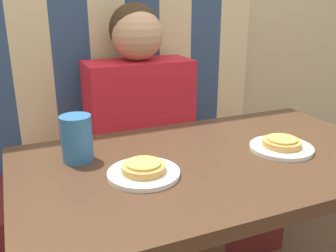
# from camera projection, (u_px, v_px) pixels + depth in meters

# --- Properties ---
(booth_seat) EXTENTS (1.25, 0.49, 0.45)m
(booth_seat) POSITION_uv_depth(u_px,v_px,m) (142.00, 211.00, 1.71)
(booth_seat) COLOR #5B1919
(booth_seat) RESTS_ON ground_plane
(booth_backrest) EXTENTS (1.25, 0.09, 0.71)m
(booth_backrest) POSITION_uv_depth(u_px,v_px,m) (124.00, 78.00, 1.70)
(booth_backrest) COLOR navy
(booth_backrest) RESTS_ON booth_seat
(dining_table) EXTENTS (1.05, 0.60, 0.73)m
(dining_table) POSITION_uv_depth(u_px,v_px,m) (210.00, 192.00, 1.06)
(dining_table) COLOR #422B1C
(dining_table) RESTS_ON ground_plane
(person) EXTENTS (0.43, 0.23, 0.69)m
(person) POSITION_uv_depth(u_px,v_px,m) (138.00, 92.00, 1.54)
(person) COLOR red
(person) RESTS_ON booth_seat
(plate_left) EXTENTS (0.18, 0.18, 0.01)m
(plate_left) POSITION_uv_depth(u_px,v_px,m) (144.00, 173.00, 0.91)
(plate_left) COLOR white
(plate_left) RESTS_ON dining_table
(plate_right) EXTENTS (0.18, 0.18, 0.01)m
(plate_right) POSITION_uv_depth(u_px,v_px,m) (281.00, 148.00, 1.07)
(plate_right) COLOR white
(plate_right) RESTS_ON dining_table
(pizza_left) EXTENTS (0.11, 0.11, 0.02)m
(pizza_left) POSITION_uv_depth(u_px,v_px,m) (144.00, 167.00, 0.91)
(pizza_left) COLOR #C68E47
(pizza_left) RESTS_ON plate_left
(pizza_right) EXTENTS (0.11, 0.11, 0.02)m
(pizza_right) POSITION_uv_depth(u_px,v_px,m) (282.00, 142.00, 1.06)
(pizza_right) COLOR #C68E47
(pizza_right) RESTS_ON plate_right
(drinking_cup) EXTENTS (0.08, 0.08, 0.12)m
(drinking_cup) POSITION_uv_depth(u_px,v_px,m) (77.00, 138.00, 0.98)
(drinking_cup) COLOR #2D669E
(drinking_cup) RESTS_ON dining_table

